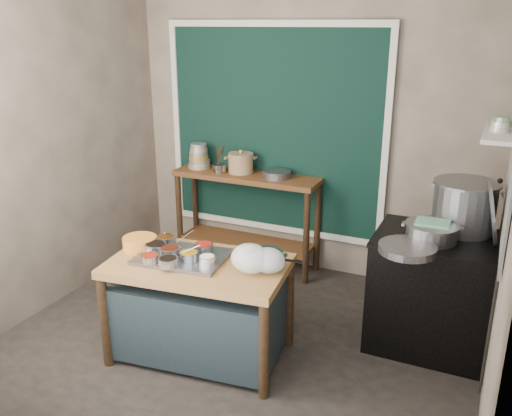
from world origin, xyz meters
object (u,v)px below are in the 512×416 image
at_px(back_counter, 247,220).
at_px(stove_block, 435,294).
at_px(condiment_tray, 182,257).
at_px(stock_pot, 464,206).
at_px(prep_table, 200,309).
at_px(steamer, 432,232).
at_px(utensil_cup, 220,168).
at_px(saucepan, 267,259).
at_px(ceramic_crock, 241,164).
at_px(yellow_basin, 140,243).

height_order(back_counter, stove_block, back_counter).
relative_size(condiment_tray, stock_pot, 1.30).
bearing_deg(prep_table, steamer, 21.02).
distance_m(back_counter, utensil_cup, 0.58).
relative_size(stove_block, steamer, 2.37).
height_order(prep_table, stove_block, stove_block).
relative_size(saucepan, utensil_cup, 1.65).
bearing_deg(saucepan, prep_table, -172.33).
distance_m(back_counter, saucepan, 1.72).
relative_size(back_counter, ceramic_crock, 5.63).
height_order(condiment_tray, stock_pot, stock_pot).
bearing_deg(utensil_cup, back_counter, 10.46).
bearing_deg(yellow_basin, saucepan, 6.06).
bearing_deg(saucepan, steamer, 25.96).
bearing_deg(utensil_cup, steamer, -19.98).
bearing_deg(prep_table, saucepan, 8.10).
distance_m(yellow_basin, steamer, 2.11).
bearing_deg(utensil_cup, ceramic_crock, 20.30).
distance_m(stove_block, ceramic_crock, 2.20).
bearing_deg(yellow_basin, stock_pot, 25.78).
xyz_separation_m(prep_table, steamer, (1.46, 0.77, 0.57)).
distance_m(prep_table, back_counter, 1.63).
bearing_deg(saucepan, stove_block, 27.55).
distance_m(back_counter, ceramic_crock, 0.57).
height_order(back_counter, yellow_basin, back_counter).
height_order(prep_table, steamer, steamer).
bearing_deg(utensil_cup, condiment_tray, -71.52).
distance_m(prep_table, utensil_cup, 1.77).
distance_m(utensil_cup, ceramic_crock, 0.21).
relative_size(yellow_basin, saucepan, 1.13).
height_order(saucepan, utensil_cup, utensil_cup).
bearing_deg(stock_pot, yellow_basin, -154.22).
relative_size(condiment_tray, steamer, 1.64).
height_order(condiment_tray, steamer, steamer).
height_order(yellow_basin, stock_pot, stock_pot).
distance_m(yellow_basin, ceramic_crock, 1.60).
bearing_deg(steamer, back_counter, 156.11).
xyz_separation_m(back_counter, stock_pot, (2.02, -0.52, 0.59)).
height_order(prep_table, utensil_cup, utensil_cup).
xyz_separation_m(prep_table, utensil_cup, (-0.64, 1.53, 0.61)).
distance_m(stove_block, steamer, 0.53).
xyz_separation_m(prep_table, condiment_tray, (-0.13, 0.01, 0.39)).
height_order(stove_block, saucepan, saucepan).
height_order(prep_table, ceramic_crock, ceramic_crock).
xyz_separation_m(condiment_tray, utensil_cup, (-0.51, 1.52, 0.23)).
bearing_deg(condiment_tray, steamer, 25.50).
relative_size(condiment_tray, saucepan, 2.83).
relative_size(prep_table, yellow_basin, 5.01).
xyz_separation_m(yellow_basin, steamer, (1.97, 0.75, 0.14)).
relative_size(stove_block, condiment_tray, 1.45).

